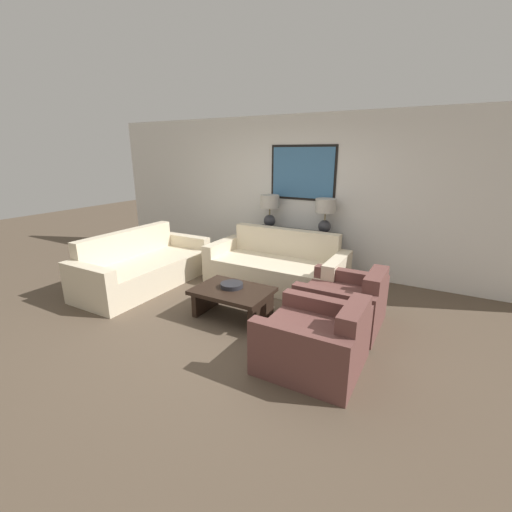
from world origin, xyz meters
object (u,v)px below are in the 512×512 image
Objects in this scene: couch_by_back_wall at (277,267)px; table_lamp_right at (325,212)px; console_table at (295,251)px; couch_by_side at (143,268)px; decorative_bowl at (232,285)px; armchair_near_back_wall at (343,304)px; coffee_table at (233,297)px; table_lamp_left at (270,207)px; armchair_near_camera at (315,342)px.

table_lamp_right is at bearing 55.34° from couch_by_back_wall.
console_table is 0.71× the size of couch_by_side.
console_table is 2.56m from couch_by_side.
armchair_near_back_wall is (1.33, 0.45, -0.14)m from decorative_bowl.
console_table is 2.04m from coffee_table.
couch_by_back_wall reaches higher than coffee_table.
couch_by_side is 2.29× the size of armchair_near_back_wall.
decorative_bowl is (-0.54, -1.98, -0.70)m from table_lamp_right.
decorative_bowl is (0.48, -1.98, -0.70)m from table_lamp_left.
armchair_near_camera is at bearing -22.62° from decorative_bowl.
table_lamp_right is at bearing 74.76° from decorative_bowl.
coffee_table is at bearing -103.77° from table_lamp_right.
couch_by_side reaches higher than armchair_near_camera.
armchair_near_back_wall is at bearing -31.51° from couch_by_back_wall.
armchair_near_back_wall is (0.79, -1.53, -0.84)m from table_lamp_right.
decorative_bowl is at bearing -76.47° from table_lamp_left.
couch_by_back_wall is at bearing -90.00° from console_table.
armchair_near_back_wall is at bearing -62.80° from table_lamp_right.
decorative_bowl is 0.31× the size of armchair_near_back_wall.
console_table is 1.62× the size of armchair_near_back_wall.
armchair_near_back_wall is at bearing 4.70° from couch_by_side.
couch_by_side is at bearing -175.30° from armchair_near_back_wall.
armchair_near_back_wall is 1.01m from armchair_near_camera.
armchair_near_back_wall is (3.13, 0.26, -0.02)m from couch_by_side.
table_lamp_left reaches higher than couch_by_back_wall.
table_lamp_right is 2.17m from decorative_bowl.
couch_by_side is at bearing -150.17° from couch_by_back_wall.
armchair_near_back_wall is at bearing 21.40° from coffee_table.
couch_by_side is (-2.34, -1.79, -0.82)m from table_lamp_right.
table_lamp_right is at bearing 37.35° from couch_by_side.
decorative_bowl is (-0.04, 0.05, 0.13)m from coffee_table.
console_table is 0.71× the size of couch_by_back_wall.
couch_by_back_wall is (-0.51, -0.74, -0.82)m from table_lamp_right.
decorative_bowl is 1.41m from armchair_near_back_wall.
armchair_near_camera is (0.00, -1.01, 0.00)m from armchair_near_back_wall.
console_table is 2.61× the size of table_lamp_left.
armchair_near_back_wall is 1.00× the size of armchair_near_camera.
console_table is at bearing 89.09° from decorative_bowl.
coffee_table is (0.01, -2.03, -0.09)m from console_table.
armchair_near_camera is (1.29, -0.50, -0.01)m from coffee_table.
couch_by_side reaches higher than coffee_table.
coffee_table is (1.84, -0.25, -0.01)m from couch_by_side.
armchair_near_camera is at bearing -54.58° from table_lamp_left.
couch_by_back_wall is 2.22m from armchair_near_camera.
armchair_near_camera is at bearing -62.95° from console_table.
console_table is 0.90m from table_lamp_right.
armchair_near_camera is (3.13, -0.75, -0.02)m from couch_by_side.
armchair_near_back_wall is at bearing -49.75° from console_table.
armchair_near_back_wall is (1.30, -1.53, -0.10)m from console_table.
decorative_bowl is at bearing -91.44° from couch_by_back_wall.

